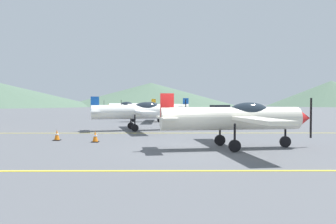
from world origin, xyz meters
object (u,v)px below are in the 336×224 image
object	(u,v)px
airplane_mid	(139,111)
airplane_back	(131,107)
airplane_near	(237,118)
traffic_cone_front	(95,137)
car_sedan	(219,110)
airplane_far	(156,108)
traffic_cone_side	(57,135)

from	to	relation	value
airplane_mid	airplane_back	world-z (taller)	same
airplane_near	traffic_cone_front	bearing A→B (deg)	161.25
airplane_near	traffic_cone_front	xyz separation A→B (m)	(-6.83, 2.32, -1.09)
car_sedan	traffic_cone_front	size ratio (longest dim) A/B	7.90
airplane_far	traffic_cone_front	world-z (taller)	airplane_far
traffic_cone_front	traffic_cone_side	bearing A→B (deg)	161.35
airplane_far	car_sedan	bearing A→B (deg)	54.20
car_sedan	traffic_cone_front	distance (m)	31.21
airplane_far	traffic_cone_side	xyz separation A→B (m)	(-4.80, -16.48, -1.09)
airplane_near	airplane_mid	bearing A→B (deg)	118.77
airplane_back	traffic_cone_front	xyz separation A→B (m)	(1.18, -27.84, -1.09)
airplane_back	airplane_near	bearing A→B (deg)	-75.13
airplane_mid	traffic_cone_side	distance (m)	7.49
airplane_back	car_sedan	world-z (taller)	airplane_back
airplane_back	traffic_cone_side	size ratio (longest dim) A/B	13.93
airplane_near	traffic_cone_side	world-z (taller)	airplane_near
airplane_mid	traffic_cone_side	size ratio (longest dim) A/B	13.84
airplane_far	airplane_back	bearing A→B (deg)	109.45
airplane_mid	traffic_cone_front	distance (m)	7.33
car_sedan	traffic_cone_front	world-z (taller)	car_sedan
traffic_cone_front	airplane_near	bearing A→B (deg)	-18.75
car_sedan	traffic_cone_front	bearing A→B (deg)	-110.95
airplane_far	traffic_cone_side	world-z (taller)	airplane_far
airplane_far	car_sedan	size ratio (longest dim) A/B	1.75
airplane_far	airplane_back	xyz separation A→B (m)	(-3.75, 10.61, 0.00)
airplane_mid	airplane_back	size ratio (longest dim) A/B	0.99
airplane_far	airplane_mid	bearing A→B (deg)	-94.95
traffic_cone_front	car_sedan	bearing A→B (deg)	69.05
airplane_mid	car_sedan	bearing A→B (deg)	66.79
airplane_near	airplane_far	bearing A→B (deg)	102.30
airplane_far	airplane_near	bearing A→B (deg)	-77.70
airplane_back	traffic_cone_side	distance (m)	27.13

